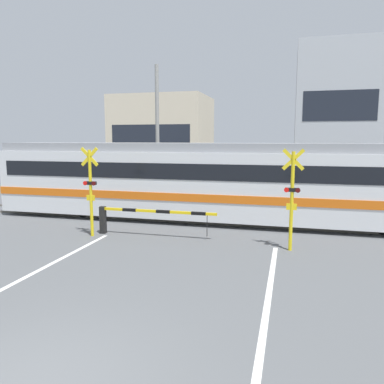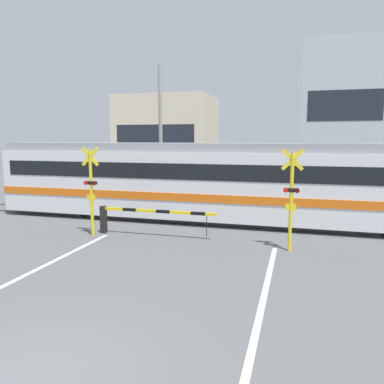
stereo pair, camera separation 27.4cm
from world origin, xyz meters
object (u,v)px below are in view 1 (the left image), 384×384
Objects in this scene: crossing_barrier_far at (260,195)px; crossing_signal_left at (91,188)px; crossing_barrier_near at (134,215)px; pedestrian at (208,182)px; crossing_signal_right at (292,195)px; commuter_train at (222,180)px.

crossing_barrier_far is 1.37× the size of crossing_signal_left.
crossing_barrier_near is at bearing -123.40° from crossing_barrier_far.
pedestrian is (-3.35, 3.22, 0.21)m from crossing_barrier_far.
pedestrian reaches higher than crossing_barrier_far.
crossing_signal_right reaches higher than crossing_barrier_far.
crossing_signal_left and crossing_signal_right have the same top height.
commuter_train is 6.57m from pedestrian.
commuter_train is at bearing 128.50° from crossing_signal_right.
commuter_train is 6.23× the size of crossing_signal_right.
commuter_train is 12.03× the size of pedestrian.
crossing_barrier_near is 5.62m from crossing_signal_right.
commuter_train is 3.47m from crossing_barrier_far.
commuter_train is 6.23× the size of crossing_signal_left.
commuter_train is at bearing 41.15° from crossing_signal_left.
pedestrian is at bearing 77.61° from crossing_signal_left.
pedestrian is (-4.81, 9.81, -0.82)m from crossing_signal_right.
crossing_barrier_far is at bearing 102.48° from crossing_signal_right.
crossing_signal_right is at bearing -77.52° from crossing_barrier_far.
commuter_train reaches higher than crossing_barrier_far.
crossing_barrier_near is 7.35m from crossing_barrier_far.
pedestrian is at bearing 116.13° from crossing_signal_right.
crossing_signal_left reaches higher than crossing_barrier_near.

